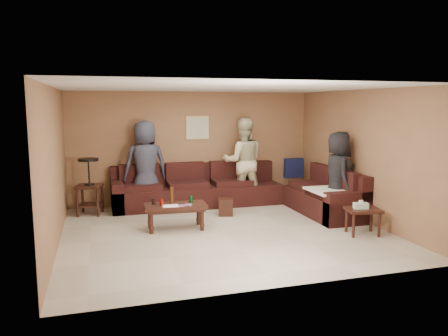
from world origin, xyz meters
name	(u,v)px	position (x,y,z in m)	size (l,w,h in m)	color
room	(224,137)	(0.00, 0.00, 1.66)	(5.60, 5.50, 2.50)	#BCB59F
sectional_sofa	(240,194)	(0.81, 1.52, 0.33)	(4.65, 2.90, 0.97)	black
coffee_table	(175,208)	(-0.80, 0.37, 0.39)	(1.12, 0.60, 0.74)	#341811
end_table_left	(89,185)	(-2.28, 1.91, 0.60)	(0.61, 0.61, 1.15)	#341811
side_table_right	(363,212)	(2.22, -0.86, 0.40)	(0.64, 0.56, 0.60)	#341811
waste_bin	(226,207)	(0.35, 1.07, 0.17)	(0.28, 0.28, 0.34)	#341811
wall_art	(197,128)	(0.10, 2.48, 1.70)	(0.52, 0.04, 0.52)	#CBB97E
person_left	(145,165)	(-1.13, 2.08, 0.95)	(0.93, 0.60, 1.90)	#2E3140
person_middle	(243,161)	(1.02, 1.97, 0.96)	(0.93, 0.73, 1.92)	#C3BC91
person_right	(338,175)	(2.41, 0.28, 0.85)	(0.83, 0.54, 1.71)	black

